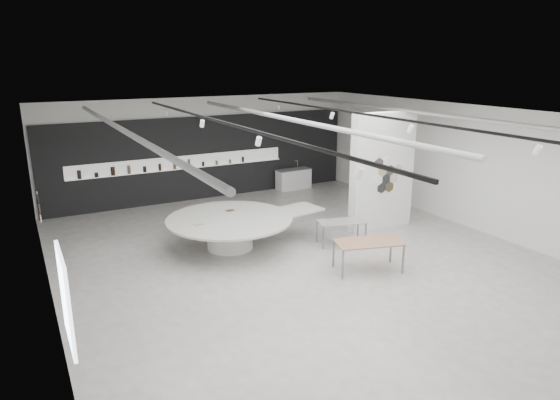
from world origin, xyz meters
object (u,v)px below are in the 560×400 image
kitchen_counter (293,179)px  sample_table_wood (368,244)px  display_island (232,228)px  partition_column (382,172)px  sample_table_stone (341,223)px

kitchen_counter → sample_table_wood: bearing=-109.1°
display_island → sample_table_wood: 3.86m
kitchen_counter → display_island: bearing=-136.2°
partition_column → sample_table_wood: (-2.41, -2.49, -1.09)m
partition_column → display_island: size_ratio=0.74×
display_island → sample_table_stone: 3.09m
sample_table_wood → kitchen_counter: 8.39m
display_island → sample_table_stone: (2.85, -1.20, 0.04)m
sample_table_wood → display_island: bearing=127.5°
sample_table_wood → kitchen_counter: kitchen_counter is taller
sample_table_stone → partition_column: bearing=18.3°
sample_table_stone → sample_table_wood: bearing=-105.1°
sample_table_wood → kitchen_counter: size_ratio=1.22×
partition_column → sample_table_stone: bearing=-161.7°
display_island → kitchen_counter: (4.81, 4.96, -0.17)m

